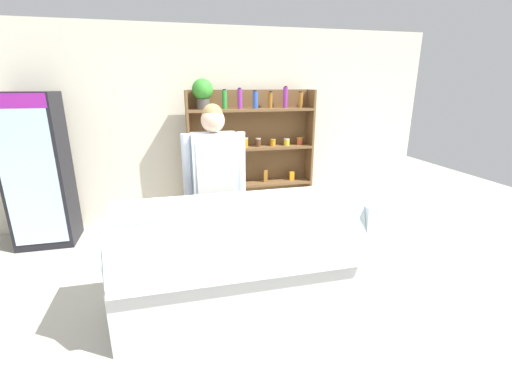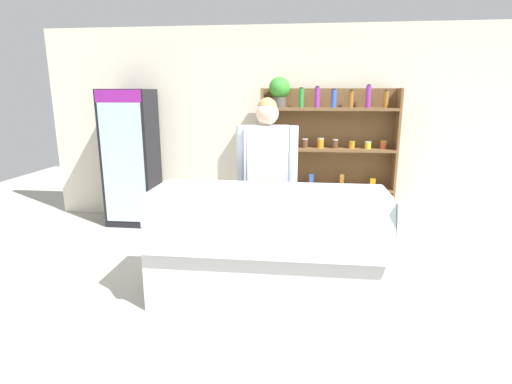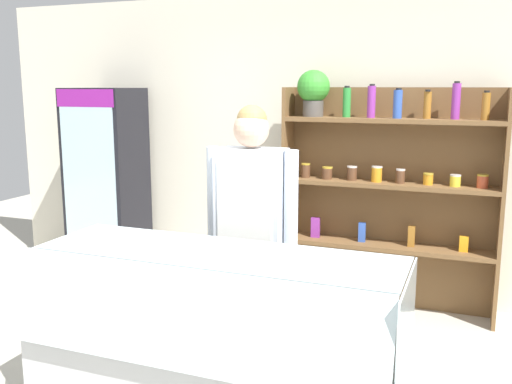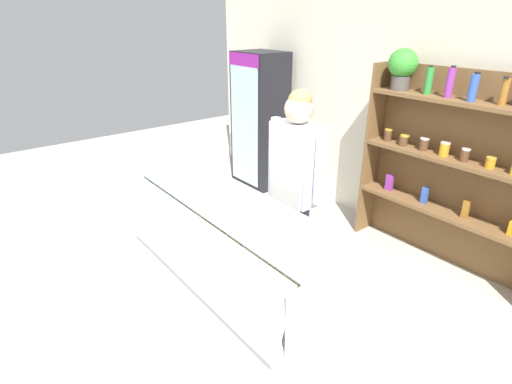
% 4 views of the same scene
% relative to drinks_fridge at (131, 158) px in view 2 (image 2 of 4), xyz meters
% --- Properties ---
extents(ground_plane, '(12.00, 12.00, 0.00)m').
position_rel_drinks_fridge_xyz_m(ground_plane, '(2.07, -1.87, -0.93)').
color(ground_plane, '#B7B2A3').
extents(back_wall, '(6.80, 0.10, 2.70)m').
position_rel_drinks_fridge_xyz_m(back_wall, '(2.07, 0.44, 0.42)').
color(back_wall, silver).
rests_on(back_wall, ground).
extents(drinks_fridge, '(0.66, 0.55, 1.86)m').
position_rel_drinks_fridge_xyz_m(drinks_fridge, '(0.00, 0.00, 0.00)').
color(drinks_fridge, black).
rests_on(drinks_fridge, ground).
extents(shelving_unit, '(1.77, 0.29, 2.02)m').
position_rel_drinks_fridge_xyz_m(shelving_unit, '(2.61, 0.15, 0.20)').
color(shelving_unit, brown).
rests_on(shelving_unit, ground).
extents(deli_display_case, '(2.03, 0.79, 1.01)m').
position_rel_drinks_fridge_xyz_m(deli_display_case, '(2.08, -1.96, -0.62)').
color(deli_display_case, silver).
rests_on(deli_display_case, ground).
extents(shop_clerk, '(0.63, 0.25, 1.77)m').
position_rel_drinks_fridge_xyz_m(shop_clerk, '(2.00, -1.22, 0.13)').
color(shop_clerk, '#383D51').
rests_on(shop_clerk, ground).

